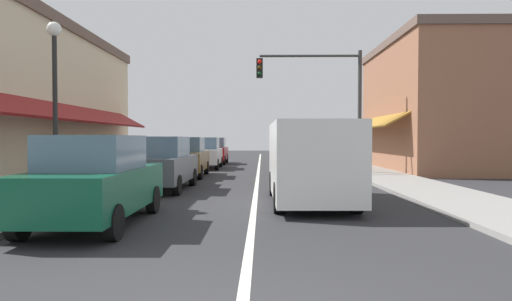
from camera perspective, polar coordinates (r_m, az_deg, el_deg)
ground_plane at (r=21.52m, az=0.29°, el=-2.97°), size 80.00×80.00×0.00m
sidewalk_left at (r=22.25m, az=-14.03°, el=-2.71°), size 2.60×56.00×0.12m
sidewalk_right at (r=22.15m, az=14.68°, el=-2.73°), size 2.60×56.00×0.12m
lane_center_stripe at (r=21.52m, az=0.29°, el=-2.96°), size 0.14×52.00×0.01m
storefront_right_block at (r=25.13m, az=21.59°, el=5.50°), size 5.85×10.20×6.93m
parked_car_nearest_left at (r=9.07m, az=-20.39°, el=-3.75°), size 1.82×4.12×1.77m
parked_car_second_left at (r=14.63m, az=-12.32°, el=-1.70°), size 1.83×4.12×1.77m
parked_car_third_left at (r=19.58m, az=-9.27°, el=-0.86°), size 1.88×4.15×1.77m
parked_car_far_left at (r=24.71m, az=-6.77°, el=-0.35°), size 1.85×4.13×1.77m
parked_car_distant_left at (r=29.25m, az=-5.61°, el=-0.05°), size 1.84×4.13×1.77m
van_in_lane at (r=11.49m, az=7.04°, el=-1.22°), size 2.05×5.21×2.12m
traffic_signal_mast_arm at (r=20.76m, az=9.01°, el=7.86°), size 4.96×0.50×5.85m
street_lamp_left_near at (r=12.32m, az=-25.00°, el=8.23°), size 0.36×0.36×4.68m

